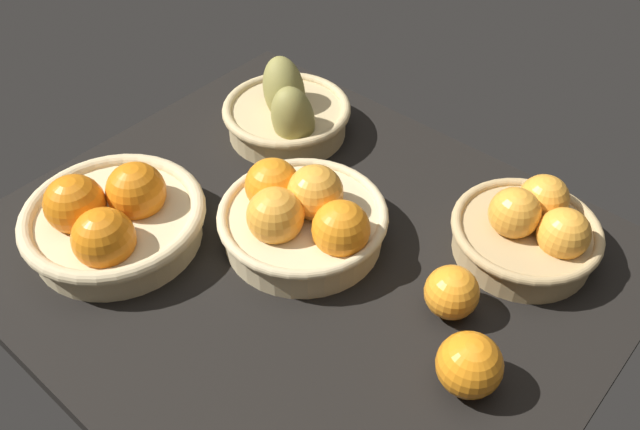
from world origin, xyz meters
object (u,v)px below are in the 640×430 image
(basket_far_right, at_px, (529,230))
(loose_orange_front_gap, at_px, (469,365))
(basket_near_left, at_px, (112,219))
(loose_orange_back_gap, at_px, (452,292))
(basket_far_left_pears, at_px, (287,114))
(basket_center, at_px, (302,217))

(basket_far_right, distance_m, loose_orange_front_gap, 0.24)
(basket_near_left, height_order, loose_orange_front_gap, basket_near_left)
(loose_orange_front_gap, xyz_separation_m, loose_orange_back_gap, (-0.07, 0.08, -0.00))
(basket_far_left_pears, bearing_deg, loose_orange_back_gap, -18.73)
(basket_near_left, xyz_separation_m, basket_center, (0.20, 0.17, 0.00))
(basket_near_left, relative_size, loose_orange_front_gap, 3.32)
(loose_orange_front_gap, bearing_deg, basket_far_left_pears, 155.74)
(basket_center, distance_m, loose_orange_back_gap, 0.23)
(basket_near_left, relative_size, basket_far_right, 1.25)
(basket_center, bearing_deg, basket_near_left, -138.53)
(loose_orange_back_gap, bearing_deg, basket_near_left, -154.39)
(basket_center, bearing_deg, basket_far_left_pears, 137.74)
(basket_center, height_order, basket_far_right, basket_center)
(basket_far_left_pears, relative_size, loose_orange_back_gap, 3.05)
(basket_near_left, distance_m, basket_far_right, 0.57)
(basket_center, relative_size, loose_orange_back_gap, 3.40)
(basket_far_right, height_order, loose_orange_back_gap, basket_far_right)
(basket_far_left_pears, height_order, loose_orange_back_gap, basket_far_left_pears)
(basket_near_left, distance_m, loose_orange_back_gap, 0.47)
(basket_far_left_pears, relative_size, basket_far_right, 1.04)
(basket_center, bearing_deg, basket_far_right, 37.09)
(basket_far_right, xyz_separation_m, loose_orange_front_gap, (0.05, -0.24, -0.00))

